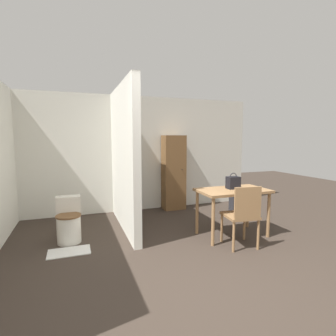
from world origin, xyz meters
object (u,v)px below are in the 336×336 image
object	(u,v)px
wooden_cabinet	(174,173)
toilet	(69,222)
wooden_chair	(243,214)
handbag	(233,182)
dining_table	(233,195)
space_heater	(236,204)

from	to	relation	value
wooden_cabinet	toilet	bearing A→B (deg)	-151.12
wooden_chair	handbag	xyz separation A→B (m)	(0.18, 0.52, 0.36)
handbag	wooden_cabinet	world-z (taller)	wooden_cabinet
wooden_chair	handbag	size ratio (longest dim) A/B	3.53
dining_table	handbag	distance (m)	0.21
wooden_cabinet	space_heater	size ratio (longest dim) A/B	4.04
space_heater	dining_table	bearing A→B (deg)	-127.54
toilet	wooden_cabinet	xyz separation A→B (m)	(2.21, 1.22, 0.53)
handbag	space_heater	bearing A→B (deg)	52.36
toilet	wooden_cabinet	distance (m)	2.58
wooden_cabinet	wooden_chair	bearing A→B (deg)	-85.87
wooden_cabinet	handbag	bearing A→B (deg)	-79.24
space_heater	wooden_cabinet	bearing A→B (deg)	143.40
space_heater	toilet	bearing A→B (deg)	-173.26
wooden_cabinet	space_heater	distance (m)	1.52
dining_table	handbag	xyz separation A→B (m)	(0.04, 0.05, 0.20)
dining_table	wooden_chair	bearing A→B (deg)	-106.69
space_heater	wooden_chair	bearing A→B (deg)	-121.95
wooden_cabinet	space_heater	bearing A→B (deg)	-36.60
handbag	wooden_cabinet	bearing A→B (deg)	100.76
dining_table	wooden_cabinet	world-z (taller)	wooden_cabinet
dining_table	handbag	world-z (taller)	handbag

